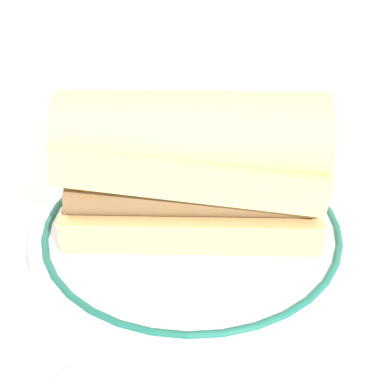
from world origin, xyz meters
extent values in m
plane|color=silver|center=(0.00, 0.00, 0.00)|extent=(1.50, 1.50, 0.00)
cylinder|color=white|center=(-0.01, 0.03, 0.01)|extent=(0.26, 0.26, 0.01)
torus|color=#195947|center=(-0.01, 0.03, 0.01)|extent=(0.24, 0.24, 0.01)
cube|color=tan|center=(-0.01, 0.03, 0.03)|extent=(0.21, 0.12, 0.03)
cylinder|color=brown|center=(-0.02, 0.01, 0.05)|extent=(0.19, 0.06, 0.02)
cylinder|color=brown|center=(-0.01, 0.03, 0.05)|extent=(0.19, 0.06, 0.02)
cylinder|color=brown|center=(-0.01, 0.05, 0.05)|extent=(0.19, 0.06, 0.02)
cube|color=tan|center=(-0.01, 0.03, 0.08)|extent=(0.21, 0.12, 0.05)
cylinder|color=tan|center=(-0.01, 0.03, 0.09)|extent=(0.21, 0.11, 0.07)
camera|label=1|loc=(-0.07, -0.34, 0.30)|focal=53.90mm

